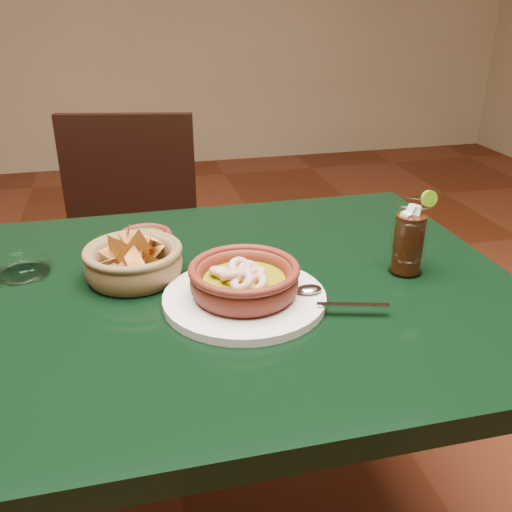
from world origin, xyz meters
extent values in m
cube|color=black|center=(0.00, 0.00, 0.73)|extent=(1.20, 0.80, 0.04)
cylinder|color=black|center=(0.54, 0.34, 0.35)|extent=(0.06, 0.06, 0.71)
cube|color=black|center=(-0.09, 0.64, 0.44)|extent=(0.49, 0.49, 0.04)
cylinder|color=black|center=(-0.30, 0.50, 0.22)|extent=(0.04, 0.04, 0.44)
cylinder|color=black|center=(0.05, 0.43, 0.22)|extent=(0.04, 0.04, 0.44)
cylinder|color=black|center=(-0.22, 0.85, 0.22)|extent=(0.04, 0.04, 0.44)
cylinder|color=black|center=(0.13, 0.78, 0.22)|extent=(0.04, 0.04, 0.44)
cube|color=black|center=(-0.05, 0.82, 0.68)|extent=(0.39, 0.11, 0.43)
cylinder|color=silver|center=(0.11, -0.06, 0.76)|extent=(0.27, 0.27, 0.01)
cylinder|color=#501910|center=(0.11, -0.06, 0.77)|extent=(0.16, 0.16, 0.01)
torus|color=#501910|center=(0.11, -0.06, 0.79)|extent=(0.20, 0.20, 0.04)
torus|color=#501910|center=(0.11, -0.06, 0.81)|extent=(0.18, 0.18, 0.01)
cylinder|color=#706D08|center=(0.11, -0.06, 0.79)|extent=(0.14, 0.14, 0.01)
torus|color=beige|center=(0.13, -0.07, 0.80)|extent=(0.05, 0.05, 0.04)
torus|color=beige|center=(0.12, -0.05, 0.80)|extent=(0.05, 0.05, 0.04)
torus|color=beige|center=(0.11, -0.05, 0.81)|extent=(0.05, 0.04, 0.04)
torus|color=beige|center=(0.08, -0.04, 0.80)|extent=(0.05, 0.05, 0.03)
torus|color=beige|center=(0.09, -0.07, 0.81)|extent=(0.05, 0.04, 0.04)
torus|color=beige|center=(0.10, -0.10, 0.81)|extent=(0.05, 0.04, 0.04)
torus|color=beige|center=(0.12, -0.09, 0.80)|extent=(0.04, 0.04, 0.04)
cube|color=silver|center=(0.27, -0.14, 0.77)|extent=(0.11, 0.04, 0.00)
ellipsoid|color=silver|center=(0.21, -0.08, 0.77)|extent=(0.04, 0.03, 0.01)
cylinder|color=brown|center=(-0.06, 0.07, 0.75)|extent=(0.15, 0.15, 0.01)
torus|color=brown|center=(-0.06, 0.07, 0.78)|extent=(0.20, 0.20, 0.06)
torus|color=brown|center=(-0.06, 0.07, 0.80)|extent=(0.17, 0.17, 0.01)
cone|color=#C57D32|center=(-0.05, 0.09, 0.79)|extent=(0.08, 0.06, 0.06)
cone|color=#C57D32|center=(-0.06, 0.11, 0.78)|extent=(0.07, 0.05, 0.08)
cone|color=#C57D32|center=(-0.08, 0.04, 0.78)|extent=(0.08, 0.09, 0.05)
cone|color=#C57D32|center=(-0.06, 0.07, 0.78)|extent=(0.03, 0.07, 0.07)
cone|color=#C57D32|center=(-0.06, 0.09, 0.81)|extent=(0.08, 0.04, 0.09)
cone|color=#C57D32|center=(-0.07, 0.10, 0.82)|extent=(0.04, 0.07, 0.06)
cone|color=#C57D32|center=(-0.06, 0.09, 0.80)|extent=(0.05, 0.07, 0.08)
cone|color=#C57D32|center=(-0.08, 0.03, 0.80)|extent=(0.03, 0.08, 0.08)
cone|color=#C57D32|center=(-0.06, 0.09, 0.78)|extent=(0.02, 0.07, 0.07)
cone|color=#C57D32|center=(-0.06, 0.03, 0.80)|extent=(0.07, 0.05, 0.05)
cone|color=#C57D32|center=(-0.08, 0.07, 0.81)|extent=(0.08, 0.04, 0.09)
cone|color=#C57D32|center=(-0.03, 0.07, 0.78)|extent=(0.08, 0.06, 0.07)
cone|color=#C57D32|center=(-0.09, 0.08, 0.80)|extent=(0.09, 0.06, 0.07)
cone|color=#C57D32|center=(-0.03, 0.09, 0.78)|extent=(0.07, 0.07, 0.04)
cone|color=#C57D32|center=(-0.06, 0.09, 0.81)|extent=(0.04, 0.07, 0.07)
cone|color=#C57D32|center=(-0.03, 0.09, 0.81)|extent=(0.06, 0.07, 0.06)
cone|color=#C57D32|center=(-0.03, 0.11, 0.79)|extent=(0.06, 0.08, 0.07)
cone|color=#C57D32|center=(-0.08, 0.08, 0.80)|extent=(0.08, 0.06, 0.07)
cone|color=#C57D32|center=(-0.03, 0.09, 0.81)|extent=(0.07, 0.07, 0.04)
cone|color=#C57D32|center=(-0.03, 0.08, 0.80)|extent=(0.03, 0.07, 0.07)
cone|color=#C57D32|center=(-0.05, 0.05, 0.82)|extent=(0.07, 0.04, 0.07)
cone|color=#C57D32|center=(-0.10, 0.08, 0.78)|extent=(0.09, 0.08, 0.05)
cylinder|color=#501910|center=(-0.03, 0.18, 0.75)|extent=(0.09, 0.09, 0.01)
torus|color=#501910|center=(-0.03, 0.18, 0.77)|extent=(0.13, 0.13, 0.04)
cylinder|color=#21450F|center=(-0.03, 0.18, 0.78)|extent=(0.08, 0.08, 0.01)
sphere|color=#21450F|center=(-0.03, 0.18, 0.78)|extent=(0.02, 0.02, 0.02)
sphere|color=#21450F|center=(-0.03, 0.19, 0.78)|extent=(0.02, 0.02, 0.02)
sphere|color=#21450F|center=(-0.04, 0.20, 0.78)|extent=(0.02, 0.02, 0.02)
sphere|color=#21450F|center=(-0.02, 0.18, 0.78)|extent=(0.02, 0.02, 0.02)
sphere|color=#21450F|center=(-0.03, 0.19, 0.78)|extent=(0.02, 0.02, 0.02)
cylinder|color=white|center=(0.42, -0.02, 0.75)|extent=(0.06, 0.06, 0.01)
torus|color=white|center=(0.42, -0.02, 0.82)|extent=(0.13, 0.13, 0.07)
cylinder|color=black|center=(0.42, -0.02, 0.81)|extent=(0.05, 0.05, 0.11)
cube|color=silver|center=(0.43, -0.02, 0.85)|extent=(0.02, 0.02, 0.02)
cube|color=silver|center=(0.41, -0.02, 0.84)|extent=(0.03, 0.02, 0.03)
cube|color=silver|center=(0.43, -0.02, 0.86)|extent=(0.02, 0.02, 0.02)
cube|color=silver|center=(0.42, -0.02, 0.87)|extent=(0.02, 0.02, 0.02)
cube|color=silver|center=(0.43, -0.02, 0.87)|extent=(0.02, 0.02, 0.02)
cube|color=silver|center=(0.41, -0.02, 0.86)|extent=(0.02, 0.02, 0.02)
torus|color=white|center=(0.42, -0.02, 0.88)|extent=(0.07, 0.07, 0.00)
cylinder|color=#568911|center=(0.45, -0.02, 0.89)|extent=(0.03, 0.01, 0.03)
cylinder|color=white|center=(-0.26, 0.13, 0.75)|extent=(0.09, 0.09, 0.01)
torus|color=white|center=(-0.26, 0.13, 0.76)|extent=(0.12, 0.12, 0.03)
camera|label=1|loc=(-0.06, -0.86, 1.21)|focal=40.00mm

